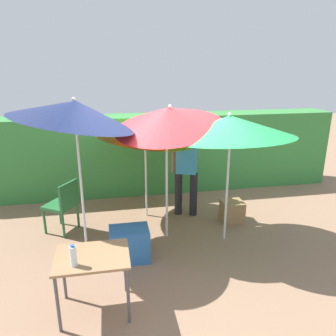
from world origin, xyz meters
TOP-DOWN VIEW (x-y plane):
  - ground_plane at (0.00, 0.00)m, footprint 24.00×24.00m
  - hedge_row at (0.00, 2.19)m, footprint 8.00×0.70m
  - umbrella_rainbow at (-0.04, 0.06)m, footprint 1.68×1.65m
  - umbrella_orange at (0.82, -0.17)m, footprint 1.89×1.90m
  - umbrella_yellow at (-0.29, 0.93)m, footprint 1.82×1.80m
  - umbrella_navy at (-1.34, -0.02)m, footprint 1.73×1.71m
  - person_vendor at (0.44, 0.82)m, footprint 0.55×0.33m
  - chair_plastic at (-1.70, 0.55)m, footprint 0.61×0.61m
  - cooler_box at (-0.70, -0.46)m, footprint 0.56×0.40m
  - crate_cardboard at (1.19, 0.42)m, footprint 0.38×0.34m
  - folding_table at (-1.16, -1.41)m, footprint 0.80×0.60m
  - bottle_water at (-1.33, -1.57)m, footprint 0.07×0.07m

SIDE VIEW (x-z plane):
  - ground_plane at x=0.00m, z-range 0.00..0.00m
  - crate_cardboard at x=1.19m, z-range 0.00..0.37m
  - cooler_box at x=-0.70m, z-range 0.00..0.48m
  - chair_plastic at x=-1.70m, z-range 0.07..0.96m
  - folding_table at x=-1.16m, z-range 0.27..0.98m
  - bottle_water at x=-1.33m, z-range 0.71..0.95m
  - hedge_row at x=0.00m, z-range 0.00..1.67m
  - person_vendor at x=0.44m, z-range -0.01..1.87m
  - umbrella_yellow at x=-0.29m, z-range 0.67..2.60m
  - umbrella_orange at x=0.82m, z-range 0.77..2.88m
  - umbrella_rainbow at x=-0.04m, z-range 0.79..3.11m
  - umbrella_navy at x=-1.34m, z-range 0.87..3.28m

